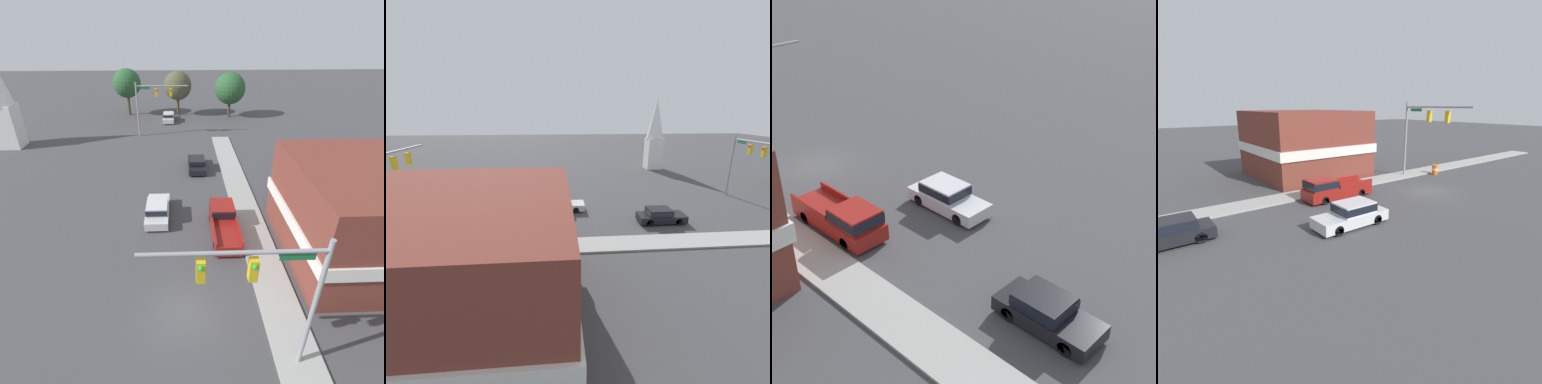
# 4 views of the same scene
# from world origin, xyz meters

# --- Properties ---
(ground_plane) EXTENTS (200.00, 200.00, 0.00)m
(ground_plane) POSITION_xyz_m (0.00, 0.00, 0.00)
(ground_plane) COLOR #424244
(sidewalk_curb) EXTENTS (2.40, 60.00, 0.14)m
(sidewalk_curb) POSITION_xyz_m (5.70, 0.00, 0.07)
(sidewalk_curb) COLOR #9E9E99
(sidewalk_curb) RESTS_ON ground
(near_signal_assembly) EXTENTS (7.48, 0.49, 7.68)m
(near_signal_assembly) POSITION_xyz_m (3.42, -3.01, 5.55)
(near_signal_assembly) COLOR gray
(near_signal_assembly) RESTS_ON ground
(far_signal_assembly) EXTENTS (7.21, 0.49, 7.56)m
(far_signal_assembly) POSITION_xyz_m (-3.89, 31.29, 5.45)
(far_signal_assembly) COLOR gray
(far_signal_assembly) RESTS_ON ground
(car_lead) EXTENTS (1.91, 4.83, 1.53)m
(car_lead) POSITION_xyz_m (-2.06, 9.98, 0.79)
(car_lead) COLOR black
(car_lead) RESTS_ON ground
(car_oncoming) EXTENTS (1.87, 4.48, 1.43)m
(car_oncoming) POSITION_xyz_m (1.76, 19.46, 0.75)
(car_oncoming) COLOR black
(car_oncoming) RESTS_ON ground
(pickup_truck_parked) EXTENTS (1.99, 5.74, 1.80)m
(pickup_truck_parked) POSITION_xyz_m (3.31, 7.88, 0.89)
(pickup_truck_parked) COLOR black
(pickup_truck_parked) RESTS_ON ground
(corner_brick_building) EXTENTS (11.26, 10.83, 6.76)m
(corner_brick_building) POSITION_xyz_m (12.88, 5.02, 3.34)
(corner_brick_building) COLOR brown
(corner_brick_building) RESTS_ON ground
(church_steeple) EXTENTS (3.00, 3.00, 12.35)m
(church_steeple) POSITION_xyz_m (-22.47, 27.56, 6.46)
(church_steeple) COLOR white
(church_steeple) RESTS_ON ground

